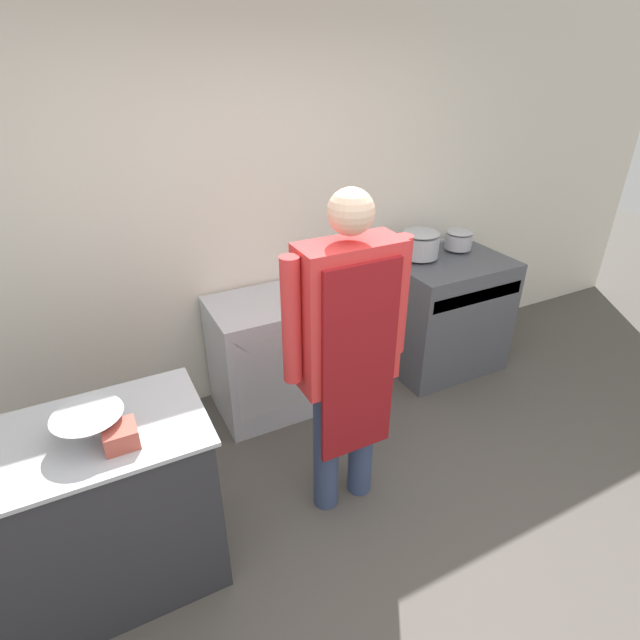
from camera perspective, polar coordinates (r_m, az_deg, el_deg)
name	(u,v)px	position (r m, az deg, el deg)	size (l,w,h in m)	color
ground_plane	(415,617)	(2.74, 10.84, -30.36)	(14.00, 14.00, 0.00)	#4C4742
wall_back	(243,215)	(3.43, -8.79, 11.80)	(8.00, 0.05, 2.70)	silver
prep_counter	(78,522)	(2.64, -25.96, -20.02)	(1.23, 0.61, 0.92)	#2D2D33
stove	(443,313)	(4.12, 13.85, 0.82)	(0.89, 0.70, 0.94)	#4C4F56
fridge_unit	(266,357)	(3.52, -6.23, -4.22)	(0.70, 0.57, 0.85)	silver
person_cook	(348,344)	(2.46, 3.20, -2.81)	(0.68, 0.24, 1.81)	#38476B
mixing_bowl	(90,426)	(2.26, -24.79, -10.98)	(0.28, 0.28, 0.12)	#B2B5BC
plastic_tub	(120,436)	(2.19, -21.85, -12.19)	(0.13, 0.13, 0.09)	#B24C3F
stock_pot	(420,243)	(3.85, 11.38, 8.63)	(0.29, 0.29, 0.21)	#B2B5BC
sauce_pot	(459,239)	(4.10, 15.57, 8.91)	(0.21, 0.21, 0.15)	#B2B5BC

